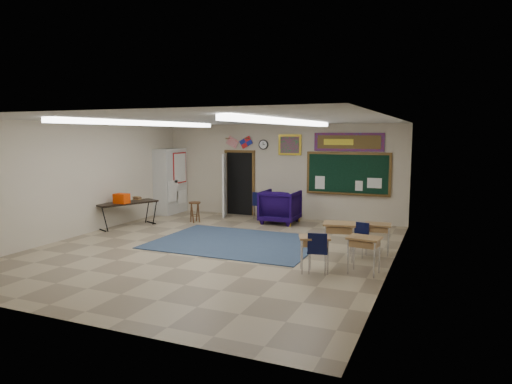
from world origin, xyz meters
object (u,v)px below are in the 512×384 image
at_px(wingback_armchair, 280,207).
at_px(student_desk_front_left, 339,239).
at_px(student_desk_front_right, 377,237).
at_px(folding_table, 127,213).
at_px(wooden_stool, 195,212).

xyz_separation_m(wingback_armchair, student_desk_front_left, (2.57, -3.39, -0.05)).
height_order(student_desk_front_right, folding_table, folding_table).
height_order(student_desk_front_left, student_desk_front_right, student_desk_front_left).
height_order(wingback_armchair, folding_table, same).
distance_m(student_desk_front_right, wooden_stool, 5.92).
bearing_deg(wooden_stool, student_desk_front_left, -26.24).
bearing_deg(wooden_stool, wingback_armchair, 20.71).
height_order(student_desk_front_right, wooden_stool, student_desk_front_right).
distance_m(student_desk_front_left, wooden_stool, 5.59).
distance_m(wingback_armchair, student_desk_front_left, 4.26).
bearing_deg(wooden_stool, folding_table, -136.62).
height_order(wingback_armchair, student_desk_front_left, wingback_armchair).
relative_size(wingback_armchair, student_desk_front_left, 1.36).
xyz_separation_m(wingback_armchair, folding_table, (-3.90, -2.30, -0.10)).
distance_m(wingback_armchair, folding_table, 4.53).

